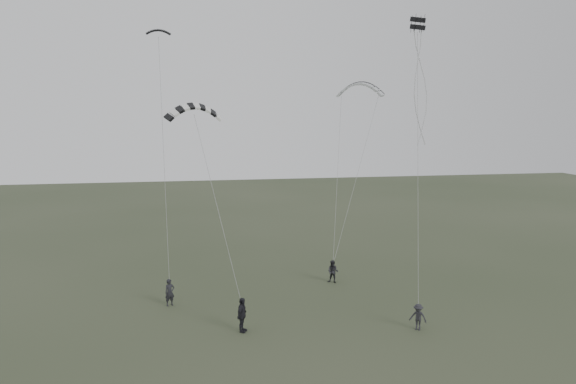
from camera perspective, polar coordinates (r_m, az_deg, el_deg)
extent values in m
plane|color=#313C26|center=(31.91, -1.73, -13.61)|extent=(140.00, 140.00, 0.00)
imported|color=black|center=(35.76, -11.92, -9.95)|extent=(0.72, 0.60, 1.67)
imported|color=black|center=(39.65, 4.59, -8.07)|extent=(0.98, 0.93, 1.59)
imported|color=black|center=(31.11, -4.70, -12.34)|extent=(0.92, 1.21, 1.91)
imported|color=#232328|center=(32.15, 13.08, -12.26)|extent=(1.08, 1.02, 1.47)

